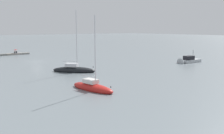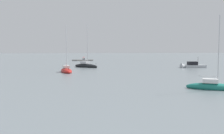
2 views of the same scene
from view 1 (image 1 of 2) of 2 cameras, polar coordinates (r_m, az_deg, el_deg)
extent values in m
plane|color=slate|center=(64.94, -17.11, 1.20)|extent=(500.00, 500.00, 0.00)
cube|color=gray|center=(84.85, -19.44, 3.01)|extent=(2.27, 1.61, 0.51)
cube|color=gray|center=(84.20, -20.94, 2.89)|extent=(2.27, 1.61, 0.51)
cube|color=gray|center=(83.61, -22.47, 2.76)|extent=(2.27, 1.61, 0.51)
cube|color=slate|center=(83.08, -24.02, 2.62)|extent=(2.27, 1.61, 0.51)
cube|color=#1E2333|center=(83.85, -21.23, 3.08)|extent=(0.43, 0.48, 0.16)
cube|color=#232328|center=(84.11, -21.26, 3.21)|extent=(0.43, 0.29, 0.52)
sphere|color=tan|center=(84.07, -21.27, 3.46)|extent=(0.22, 0.22, 0.22)
cube|color=#1E2333|center=(83.69, -21.60, 3.04)|extent=(0.43, 0.48, 0.16)
cube|color=gray|center=(83.95, -21.62, 3.18)|extent=(0.43, 0.29, 0.52)
sphere|color=tan|center=(83.92, -21.64, 3.43)|extent=(0.22, 0.22, 0.22)
cylinder|color=black|center=(83.94, -21.44, 3.37)|extent=(0.02, 0.02, 1.05)
cone|color=#B21E1E|center=(83.89, -21.46, 3.77)|extent=(1.18, 1.18, 0.21)
sphere|color=black|center=(83.88, -21.47, 3.86)|extent=(0.05, 0.05, 0.05)
ellipsoid|color=black|center=(48.04, -8.82, -0.79)|extent=(7.55, 7.65, 1.43)
cube|color=silver|center=(48.01, -9.32, 0.45)|extent=(2.66, 2.68, 0.66)
cylinder|color=silver|center=(47.19, -8.22, 6.45)|extent=(0.14, 0.14, 10.68)
cylinder|color=silver|center=(48.02, -9.77, 1.34)|extent=(2.12, 2.17, 0.11)
sphere|color=black|center=(46.88, -4.36, 0.01)|extent=(0.19, 0.19, 0.19)
ellipsoid|color=red|center=(33.98, -4.56, -4.87)|extent=(3.60, 7.61, 1.26)
cube|color=silver|center=(34.03, -5.01, -3.27)|extent=(1.66, 2.27, 0.58)
cylinder|color=silver|center=(32.70, -3.95, 3.88)|extent=(0.13, 0.13, 9.19)
cylinder|color=silver|center=(34.13, -5.41, -2.12)|extent=(0.64, 2.53, 0.09)
sphere|color=black|center=(31.55, -0.28, -4.66)|extent=(0.17, 0.17, 0.17)
cube|color=#ADB2B7|center=(63.88, 17.72, 1.26)|extent=(5.81, 2.31, 0.96)
cone|color=#ADB2B7|center=(61.65, 16.08, 1.07)|extent=(2.08, 2.09, 2.02)
cube|color=black|center=(63.22, 17.38, 2.07)|extent=(2.58, 1.69, 0.96)
cube|color=#283847|center=(62.68, 16.99, 2.08)|extent=(0.17, 1.52, 0.67)
cylinder|color=black|center=(64.32, 18.28, 3.17)|extent=(0.06, 0.06, 1.34)
camera|label=2|loc=(32.23, 102.20, -8.20)|focal=38.11mm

